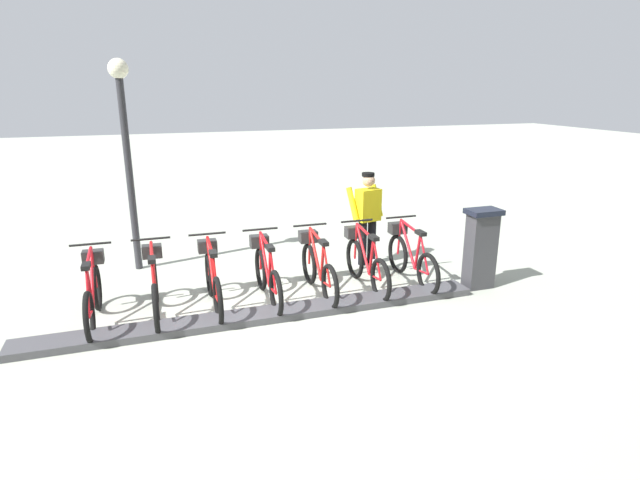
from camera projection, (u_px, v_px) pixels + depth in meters
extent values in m
plane|color=#A6AD9E|center=(264.00, 318.00, 7.19)|extent=(60.00, 60.00, 0.00)
cube|color=#47474C|center=(264.00, 315.00, 7.17)|extent=(0.44, 6.38, 0.10)
cube|color=#38383D|center=(480.00, 251.00, 8.14)|extent=(0.28, 0.44, 1.20)
cube|color=#194C8C|center=(477.00, 227.00, 8.17)|extent=(0.03, 0.30, 0.40)
cube|color=black|center=(484.00, 212.00, 7.95)|extent=(0.36, 0.52, 0.08)
torus|color=black|center=(428.00, 274.00, 7.91)|extent=(0.67, 0.08, 0.67)
torus|color=black|center=(398.00, 254.00, 8.86)|extent=(0.67, 0.08, 0.67)
cylinder|color=red|center=(408.00, 244.00, 8.47)|extent=(0.60, 0.05, 0.70)
cylinder|color=red|center=(418.00, 252.00, 8.17)|extent=(0.16, 0.05, 0.61)
cylinder|color=red|center=(410.00, 227.00, 8.33)|extent=(0.69, 0.05, 0.11)
cylinder|color=red|center=(421.00, 271.00, 8.11)|extent=(0.43, 0.04, 0.09)
cylinder|color=red|center=(424.00, 254.00, 7.97)|extent=(0.33, 0.04, 0.56)
cylinder|color=red|center=(399.00, 237.00, 8.75)|extent=(0.10, 0.04, 0.62)
cube|color=black|center=(421.00, 233.00, 8.02)|extent=(0.22, 0.10, 0.06)
cylinder|color=black|center=(401.00, 217.00, 8.62)|extent=(0.04, 0.54, 0.03)
cube|color=#2D2D2D|center=(398.00, 228.00, 8.78)|extent=(0.20, 0.28, 0.18)
torus|color=black|center=(381.00, 280.00, 7.66)|extent=(0.67, 0.08, 0.67)
torus|color=black|center=(355.00, 259.00, 8.62)|extent=(0.67, 0.08, 0.67)
cylinder|color=red|center=(363.00, 249.00, 8.23)|extent=(0.60, 0.05, 0.70)
cylinder|color=red|center=(371.00, 257.00, 7.92)|extent=(0.16, 0.05, 0.61)
cylinder|color=red|center=(365.00, 231.00, 8.09)|extent=(0.69, 0.05, 0.11)
cylinder|color=red|center=(375.00, 277.00, 7.86)|extent=(0.43, 0.04, 0.09)
cylinder|color=red|center=(377.00, 260.00, 7.72)|extent=(0.33, 0.04, 0.56)
cylinder|color=red|center=(356.00, 241.00, 8.50)|extent=(0.10, 0.04, 0.62)
cube|color=black|center=(374.00, 238.00, 7.77)|extent=(0.22, 0.10, 0.06)
cylinder|color=black|center=(357.00, 221.00, 8.37)|extent=(0.04, 0.54, 0.03)
cube|color=#2D2D2D|center=(354.00, 232.00, 8.54)|extent=(0.20, 0.28, 0.18)
torus|color=black|center=(330.00, 287.00, 7.42)|extent=(0.67, 0.08, 0.67)
torus|color=black|center=(309.00, 264.00, 8.37)|extent=(0.67, 0.08, 0.67)
cylinder|color=red|center=(315.00, 254.00, 7.98)|extent=(0.60, 0.05, 0.70)
cylinder|color=red|center=(322.00, 263.00, 7.68)|extent=(0.16, 0.05, 0.61)
cylinder|color=red|center=(317.00, 236.00, 7.84)|extent=(0.69, 0.05, 0.11)
cylinder|color=red|center=(325.00, 283.00, 7.62)|extent=(0.43, 0.04, 0.09)
cylinder|color=red|center=(327.00, 265.00, 7.48)|extent=(0.33, 0.04, 0.56)
cylinder|color=red|center=(310.00, 246.00, 8.26)|extent=(0.10, 0.04, 0.62)
cube|color=black|center=(324.00, 243.00, 7.53)|extent=(0.22, 0.10, 0.06)
cylinder|color=black|center=(310.00, 225.00, 8.13)|extent=(0.04, 0.54, 0.03)
cube|color=#2D2D2D|center=(308.00, 236.00, 8.29)|extent=(0.20, 0.28, 0.18)
torus|color=black|center=(276.00, 294.00, 7.17)|extent=(0.67, 0.08, 0.67)
torus|color=black|center=(261.00, 269.00, 8.13)|extent=(0.67, 0.08, 0.67)
cylinder|color=red|center=(265.00, 259.00, 7.74)|extent=(0.60, 0.05, 0.70)
cylinder|color=red|center=(270.00, 269.00, 7.44)|extent=(0.16, 0.05, 0.61)
cylinder|color=red|center=(265.00, 241.00, 7.60)|extent=(0.69, 0.05, 0.11)
cylinder|color=red|center=(273.00, 290.00, 7.37)|extent=(0.43, 0.04, 0.09)
cylinder|color=red|center=(273.00, 272.00, 7.23)|extent=(0.33, 0.04, 0.56)
cylinder|color=red|center=(261.00, 251.00, 8.01)|extent=(0.10, 0.04, 0.62)
cube|color=black|center=(270.00, 248.00, 7.29)|extent=(0.22, 0.10, 0.06)
cylinder|color=black|center=(260.00, 229.00, 7.88)|extent=(0.04, 0.54, 0.03)
cube|color=#2D2D2D|center=(259.00, 241.00, 8.05)|extent=(0.20, 0.28, 0.18)
torus|color=black|center=(218.00, 301.00, 6.93)|extent=(0.67, 0.08, 0.67)
torus|color=black|center=(209.00, 275.00, 7.89)|extent=(0.67, 0.08, 0.67)
cylinder|color=red|center=(211.00, 265.00, 7.49)|extent=(0.60, 0.05, 0.70)
cylinder|color=red|center=(214.00, 275.00, 7.19)|extent=(0.16, 0.05, 0.61)
cylinder|color=red|center=(210.00, 246.00, 7.35)|extent=(0.69, 0.05, 0.11)
cylinder|color=red|center=(216.00, 297.00, 7.13)|extent=(0.43, 0.04, 0.09)
cylinder|color=red|center=(216.00, 278.00, 6.99)|extent=(0.33, 0.04, 0.56)
cylinder|color=red|center=(208.00, 256.00, 7.77)|extent=(0.10, 0.04, 0.62)
cube|color=black|center=(213.00, 254.00, 7.04)|extent=(0.22, 0.10, 0.06)
cylinder|color=black|center=(207.00, 234.00, 7.64)|extent=(0.04, 0.54, 0.03)
cube|color=#2D2D2D|center=(207.00, 246.00, 7.80)|extent=(0.20, 0.28, 0.18)
torus|color=black|center=(156.00, 309.00, 6.68)|extent=(0.67, 0.08, 0.67)
torus|color=black|center=(155.00, 281.00, 7.64)|extent=(0.67, 0.08, 0.67)
cylinder|color=red|center=(153.00, 271.00, 7.25)|extent=(0.60, 0.05, 0.70)
cylinder|color=red|center=(154.00, 281.00, 6.95)|extent=(0.16, 0.05, 0.61)
cylinder|color=red|center=(151.00, 252.00, 7.11)|extent=(0.69, 0.05, 0.11)
cylinder|color=red|center=(156.00, 305.00, 6.89)|extent=(0.43, 0.04, 0.09)
cylinder|color=red|center=(154.00, 285.00, 6.74)|extent=(0.33, 0.04, 0.56)
cylinder|color=red|center=(153.00, 262.00, 7.52)|extent=(0.10, 0.04, 0.62)
cube|color=black|center=(152.00, 260.00, 6.80)|extent=(0.22, 0.10, 0.06)
cylinder|color=black|center=(151.00, 239.00, 7.39)|extent=(0.04, 0.54, 0.03)
cube|color=#2D2D2D|center=(152.00, 251.00, 7.56)|extent=(0.20, 0.28, 0.18)
torus|color=black|center=(89.00, 318.00, 6.44)|extent=(0.67, 0.08, 0.67)
torus|color=black|center=(97.00, 287.00, 7.40)|extent=(0.67, 0.08, 0.67)
cylinder|color=red|center=(92.00, 277.00, 7.00)|extent=(0.60, 0.05, 0.70)
cylinder|color=red|center=(90.00, 289.00, 6.70)|extent=(0.16, 0.05, 0.61)
cylinder|color=red|center=(89.00, 258.00, 6.86)|extent=(0.69, 0.05, 0.11)
cylinder|color=red|center=(91.00, 313.00, 6.64)|extent=(0.43, 0.04, 0.09)
cylinder|color=red|center=(88.00, 293.00, 6.50)|extent=(0.33, 0.04, 0.56)
cylinder|color=red|center=(94.00, 268.00, 7.28)|extent=(0.10, 0.04, 0.62)
cube|color=black|center=(86.00, 266.00, 6.55)|extent=(0.22, 0.10, 0.06)
cylinder|color=black|center=(90.00, 244.00, 7.15)|extent=(0.04, 0.54, 0.03)
cube|color=#2D2D2D|center=(93.00, 257.00, 7.31)|extent=(0.20, 0.28, 0.18)
cube|color=white|center=(360.00, 262.00, 9.34)|extent=(0.28, 0.16, 0.10)
cube|color=white|center=(373.00, 262.00, 9.35)|extent=(0.28, 0.16, 0.10)
cylinder|color=black|center=(362.00, 242.00, 9.18)|extent=(0.15, 0.15, 0.82)
cylinder|color=black|center=(372.00, 241.00, 9.28)|extent=(0.15, 0.15, 0.82)
cube|color=yellow|center=(368.00, 205.00, 9.04)|extent=(0.34, 0.44, 0.56)
cylinder|color=yellow|center=(353.00, 204.00, 8.99)|extent=(0.35, 0.17, 0.57)
cylinder|color=yellow|center=(377.00, 201.00, 9.24)|extent=(0.35, 0.17, 0.57)
sphere|color=tan|center=(369.00, 180.00, 8.92)|extent=(0.22, 0.22, 0.22)
cylinder|color=black|center=(368.00, 175.00, 8.90)|extent=(0.22, 0.22, 0.06)
cylinder|color=#2D2D33|center=(130.00, 177.00, 8.69)|extent=(0.12, 0.12, 3.26)
sphere|color=#F2EDCC|center=(118.00, 68.00, 8.19)|extent=(0.32, 0.32, 0.32)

